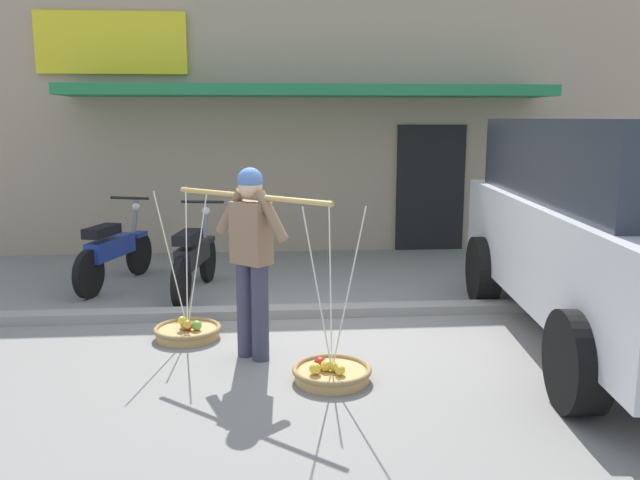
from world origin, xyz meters
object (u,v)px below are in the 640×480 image
Objects in this scene: fruit_basket_left_side at (331,372)px; fruit_basket_right_side at (188,330)px; fruit_vendor at (251,250)px; motorcycle_second_in_row at (194,258)px; parked_truck at (626,226)px; motorcycle_nearest_shop at (114,251)px.

fruit_basket_right_side is at bearing 137.83° from fruit_basket_left_side.
fruit_vendor reaches higher than fruit_basket_left_side.
fruit_vendor is at bearing 137.65° from fruit_basket_left_side.
motorcycle_second_in_row is 0.37× the size of parked_truck.
fruit_basket_right_side is at bearing -86.74° from motorcycle_second_in_row.
fruit_vendor reaches higher than motorcycle_nearest_shop.
motorcycle_nearest_shop is 0.36× the size of parked_truck.
motorcycle_second_in_row is at bearing 93.26° from fruit_basket_right_side.
fruit_basket_left_side is 1.00× the size of fruit_basket_right_side.
fruit_basket_left_side is 3.13m from motorcycle_second_in_row.
parked_truck is (5.24, -2.59, 0.68)m from motorcycle_nearest_shop.
fruit_basket_right_side is 0.82× the size of motorcycle_nearest_shop.
motorcycle_nearest_shop is at bearing 126.64° from fruit_basket_left_side.
fruit_basket_right_side is 0.29× the size of parked_truck.
parked_truck is at bearing -26.29° from motorcycle_nearest_shop.
motorcycle_nearest_shop is 5.88m from parked_truck.
fruit_basket_left_side is 0.82× the size of motorcycle_nearest_shop.
motorcycle_nearest_shop and motorcycle_second_in_row have the same top height.
parked_truck reaches higher than fruit_basket_left_side.
motorcycle_nearest_shop is (-2.44, 3.28, 0.38)m from fruit_basket_left_side.
parked_truck is (2.80, 0.69, 1.06)m from fruit_basket_left_side.
parked_truck is at bearing -26.63° from motorcycle_second_in_row.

